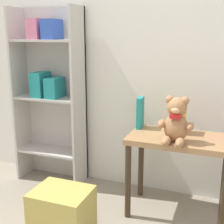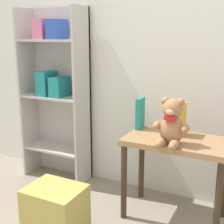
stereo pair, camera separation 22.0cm
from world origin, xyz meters
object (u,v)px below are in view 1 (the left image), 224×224
(display_table, at_px, (179,150))
(book_standing_teal, at_px, (140,113))
(teddy_bear, at_px, (176,122))
(bookshelf_side, at_px, (51,88))
(book_standing_yellow, at_px, (183,117))
(storage_bin, at_px, (62,213))

(display_table, height_order, book_standing_teal, book_standing_teal)
(display_table, distance_m, book_standing_teal, 0.37)
(display_table, bearing_deg, teddy_bear, -95.53)
(bookshelf_side, bearing_deg, book_standing_yellow, -5.30)
(bookshelf_side, relative_size, book_standing_teal, 6.39)
(display_table, bearing_deg, book_standing_yellow, 90.00)
(display_table, height_order, book_standing_yellow, book_standing_yellow)
(display_table, bearing_deg, book_standing_teal, 160.49)
(teddy_bear, relative_size, book_standing_teal, 1.30)
(book_standing_yellow, bearing_deg, book_standing_teal, 179.47)
(bookshelf_side, distance_m, teddy_bear, 1.11)
(display_table, distance_m, book_standing_yellow, 0.22)
(book_standing_teal, bearing_deg, bookshelf_side, 171.28)
(bookshelf_side, relative_size, book_standing_yellow, 6.58)
(bookshelf_side, distance_m, display_table, 1.13)
(book_standing_teal, relative_size, storage_bin, 0.65)
(book_standing_teal, bearing_deg, storage_bin, -119.68)
(teddy_bear, height_order, storage_bin, teddy_bear)
(bookshelf_side, height_order, storage_bin, bookshelf_side)
(book_standing_teal, bearing_deg, book_standing_yellow, -5.05)
(display_table, height_order, teddy_bear, teddy_bear)
(bookshelf_side, bearing_deg, teddy_bear, -15.81)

